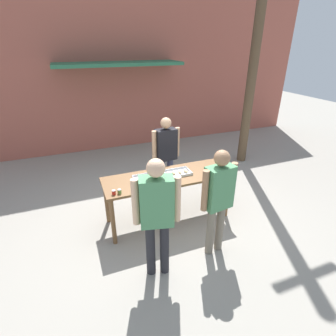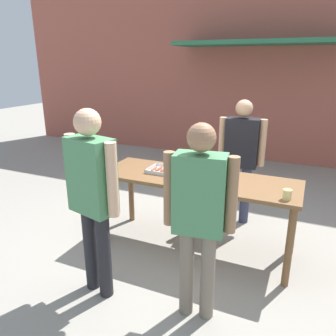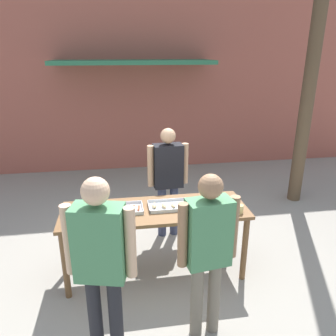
# 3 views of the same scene
# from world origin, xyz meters

# --- Properties ---
(ground_plane) EXTENTS (24.00, 24.00, 0.00)m
(ground_plane) POSITION_xyz_m (0.00, 0.00, 0.00)
(ground_plane) COLOR gray
(building_facade_back) EXTENTS (12.00, 1.11, 4.50)m
(building_facade_back) POSITION_xyz_m (0.00, 3.98, 2.26)
(building_facade_back) COLOR #A85647
(building_facade_back) RESTS_ON ground
(serving_table) EXTENTS (2.17, 0.73, 0.87)m
(serving_table) POSITION_xyz_m (0.00, 0.00, 0.76)
(serving_table) COLOR brown
(serving_table) RESTS_ON ground
(food_tray_sausages) EXTENTS (0.44, 0.30, 0.04)m
(food_tray_sausages) POSITION_xyz_m (-0.36, 0.02, 0.88)
(food_tray_sausages) COLOR silver
(food_tray_sausages) RESTS_ON serving_table
(food_tray_buns) EXTENTS (0.48, 0.29, 0.05)m
(food_tray_buns) POSITION_xyz_m (0.16, 0.02, 0.88)
(food_tray_buns) COLOR silver
(food_tray_buns) RESTS_ON serving_table
(condiment_jar_mustard) EXTENTS (0.06, 0.06, 0.07)m
(condiment_jar_mustard) POSITION_xyz_m (-0.96, -0.26, 0.90)
(condiment_jar_mustard) COLOR #B22319
(condiment_jar_mustard) RESTS_ON serving_table
(condiment_jar_ketchup) EXTENTS (0.06, 0.06, 0.07)m
(condiment_jar_ketchup) POSITION_xyz_m (-0.87, -0.26, 0.90)
(condiment_jar_ketchup) COLOR #567A38
(condiment_jar_ketchup) RESTS_ON serving_table
(beer_cup) EXTENTS (0.08, 0.08, 0.10)m
(beer_cup) POSITION_xyz_m (0.95, -0.24, 0.92)
(beer_cup) COLOR #DBC67A
(beer_cup) RESTS_ON serving_table
(person_server_behind_table) EXTENTS (0.58, 0.25, 1.63)m
(person_server_behind_table) POSITION_xyz_m (0.29, 0.85, 0.97)
(person_server_behind_table) COLOR #333851
(person_server_behind_table) RESTS_ON ground
(person_customer_holding_hotdog) EXTENTS (0.58, 0.32, 1.72)m
(person_customer_holding_hotdog) POSITION_xyz_m (-0.57, -1.09, 1.03)
(person_customer_holding_hotdog) COLOR #232328
(person_customer_holding_hotdog) RESTS_ON ground
(person_customer_with_cup) EXTENTS (0.56, 0.27, 1.66)m
(person_customer_with_cup) POSITION_xyz_m (0.36, -1.00, 0.99)
(person_customer_with_cup) COLOR #756B5B
(person_customer_with_cup) RESTS_ON ground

